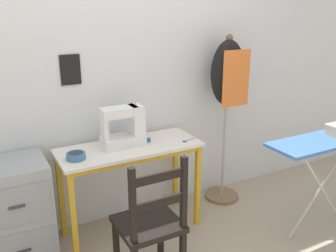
{
  "coord_description": "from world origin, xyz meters",
  "views": [
    {
      "loc": [
        -1.01,
        -2.28,
        1.79
      ],
      "look_at": [
        0.33,
        0.2,
        0.86
      ],
      "focal_mm": 40.0,
      "sensor_mm": 36.0,
      "label": 1
    }
  ],
  "objects_px": {
    "scissors": "(187,141)",
    "thread_spool_near_machine": "(149,139)",
    "ironing_board": "(327,144)",
    "fabric_bowl": "(76,156)",
    "wooden_chair": "(150,225)",
    "sewing_machine": "(125,127)",
    "filing_cabinet": "(16,213)",
    "dress_form": "(227,83)"
  },
  "relations": [
    {
      "from": "scissors",
      "to": "wooden_chair",
      "type": "relative_size",
      "value": 0.15
    },
    {
      "from": "fabric_bowl",
      "to": "wooden_chair",
      "type": "bearing_deg",
      "value": -61.93
    },
    {
      "from": "scissors",
      "to": "dress_form",
      "type": "relative_size",
      "value": 0.09
    },
    {
      "from": "thread_spool_near_machine",
      "to": "wooden_chair",
      "type": "relative_size",
      "value": 0.05
    },
    {
      "from": "wooden_chair",
      "to": "filing_cabinet",
      "type": "height_order",
      "value": "wooden_chair"
    },
    {
      "from": "sewing_machine",
      "to": "filing_cabinet",
      "type": "bearing_deg",
      "value": -179.83
    },
    {
      "from": "sewing_machine",
      "to": "fabric_bowl",
      "type": "height_order",
      "value": "sewing_machine"
    },
    {
      "from": "scissors",
      "to": "filing_cabinet",
      "type": "xyz_separation_m",
      "value": [
        -1.32,
        0.14,
        -0.36
      ]
    },
    {
      "from": "filing_cabinet",
      "to": "thread_spool_near_machine",
      "type": "bearing_deg",
      "value": -1.2
    },
    {
      "from": "thread_spool_near_machine",
      "to": "wooden_chair",
      "type": "xyz_separation_m",
      "value": [
        -0.3,
        -0.63,
        -0.33
      ]
    },
    {
      "from": "scissors",
      "to": "ironing_board",
      "type": "relative_size",
      "value": 0.14
    },
    {
      "from": "fabric_bowl",
      "to": "scissors",
      "type": "distance_m",
      "value": 0.89
    },
    {
      "from": "fabric_bowl",
      "to": "wooden_chair",
      "type": "xyz_separation_m",
      "value": [
        0.3,
        -0.57,
        -0.33
      ]
    },
    {
      "from": "scissors",
      "to": "dress_form",
      "type": "bearing_deg",
      "value": 20.08
    },
    {
      "from": "filing_cabinet",
      "to": "ironing_board",
      "type": "height_order",
      "value": "ironing_board"
    },
    {
      "from": "scissors",
      "to": "filing_cabinet",
      "type": "relative_size",
      "value": 0.19
    },
    {
      "from": "ironing_board",
      "to": "scissors",
      "type": "bearing_deg",
      "value": 144.86
    },
    {
      "from": "sewing_machine",
      "to": "dress_form",
      "type": "height_order",
      "value": "dress_form"
    },
    {
      "from": "scissors",
      "to": "thread_spool_near_machine",
      "type": "height_order",
      "value": "thread_spool_near_machine"
    },
    {
      "from": "sewing_machine",
      "to": "fabric_bowl",
      "type": "relative_size",
      "value": 2.51
    },
    {
      "from": "filing_cabinet",
      "to": "dress_form",
      "type": "bearing_deg",
      "value": 1.39
    },
    {
      "from": "wooden_chair",
      "to": "dress_form",
      "type": "height_order",
      "value": "dress_form"
    },
    {
      "from": "fabric_bowl",
      "to": "sewing_machine",
      "type": "bearing_deg",
      "value": 12.11
    },
    {
      "from": "sewing_machine",
      "to": "ironing_board",
      "type": "distance_m",
      "value": 1.56
    },
    {
      "from": "thread_spool_near_machine",
      "to": "dress_form",
      "type": "distance_m",
      "value": 0.88
    },
    {
      "from": "filing_cabinet",
      "to": "ironing_board",
      "type": "distance_m",
      "value": 2.36
    },
    {
      "from": "wooden_chair",
      "to": "dress_form",
      "type": "distance_m",
      "value": 1.47
    },
    {
      "from": "sewing_machine",
      "to": "dress_form",
      "type": "relative_size",
      "value": 0.22
    },
    {
      "from": "filing_cabinet",
      "to": "dress_form",
      "type": "xyz_separation_m",
      "value": [
        1.84,
        0.04,
        0.74
      ]
    },
    {
      "from": "ironing_board",
      "to": "dress_form",
      "type": "bearing_deg",
      "value": 114.34
    },
    {
      "from": "fabric_bowl",
      "to": "ironing_board",
      "type": "xyz_separation_m",
      "value": [
        1.76,
        -0.68,
        -0.01
      ]
    },
    {
      "from": "sewing_machine",
      "to": "fabric_bowl",
      "type": "xyz_separation_m",
      "value": [
        -0.41,
        -0.09,
        -0.12
      ]
    },
    {
      "from": "thread_spool_near_machine",
      "to": "ironing_board",
      "type": "bearing_deg",
      "value": -32.43
    },
    {
      "from": "dress_form",
      "to": "scissors",
      "type": "bearing_deg",
      "value": -159.92
    },
    {
      "from": "thread_spool_near_machine",
      "to": "wooden_chair",
      "type": "bearing_deg",
      "value": -114.98
    },
    {
      "from": "scissors",
      "to": "filing_cabinet",
      "type": "height_order",
      "value": "filing_cabinet"
    },
    {
      "from": "filing_cabinet",
      "to": "sewing_machine",
      "type": "bearing_deg",
      "value": 0.17
    },
    {
      "from": "dress_form",
      "to": "ironing_board",
      "type": "bearing_deg",
      "value": -65.66
    },
    {
      "from": "fabric_bowl",
      "to": "scissors",
      "type": "bearing_deg",
      "value": -3.7
    },
    {
      "from": "scissors",
      "to": "wooden_chair",
      "type": "bearing_deg",
      "value": -138.63
    },
    {
      "from": "dress_form",
      "to": "ironing_board",
      "type": "xyz_separation_m",
      "value": [
        0.36,
        -0.81,
        -0.37
      ]
    },
    {
      "from": "dress_form",
      "to": "wooden_chair",
      "type": "bearing_deg",
      "value": -147.42
    }
  ]
}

